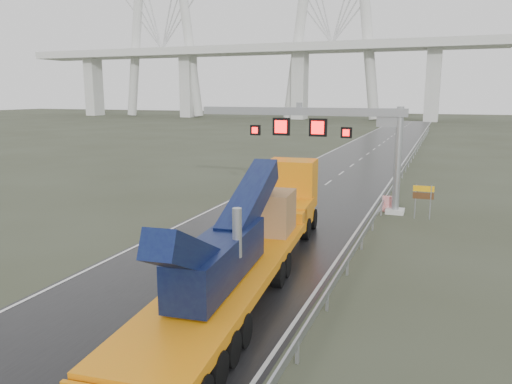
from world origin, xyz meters
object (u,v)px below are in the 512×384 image
at_px(sign_gantry, 328,129).
at_px(heavy_haul_truck, 260,227).
at_px(striped_barrier, 387,204).
at_px(exit_sign_pair, 423,195).

bearing_deg(sign_gantry, heavy_haul_truck, -90.32).
relative_size(heavy_haul_truck, striped_barrier, 20.02).
bearing_deg(striped_barrier, sign_gantry, 172.21).
height_order(sign_gantry, heavy_haul_truck, sign_gantry).
relative_size(heavy_haul_truck, exit_sign_pair, 9.57).
bearing_deg(exit_sign_pair, heavy_haul_truck, -119.89).
relative_size(sign_gantry, exit_sign_pair, 6.66).
distance_m(sign_gantry, heavy_haul_truck, 13.86).
distance_m(heavy_haul_truck, exit_sign_pair, 14.06).
xyz_separation_m(heavy_haul_truck, striped_barrier, (4.26, 13.78, -1.40)).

